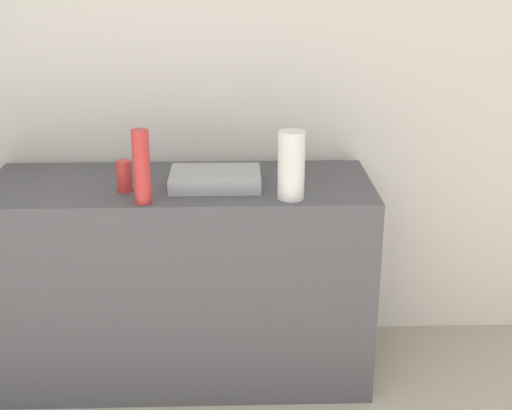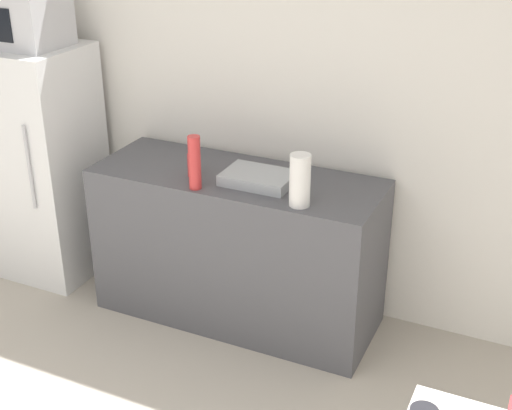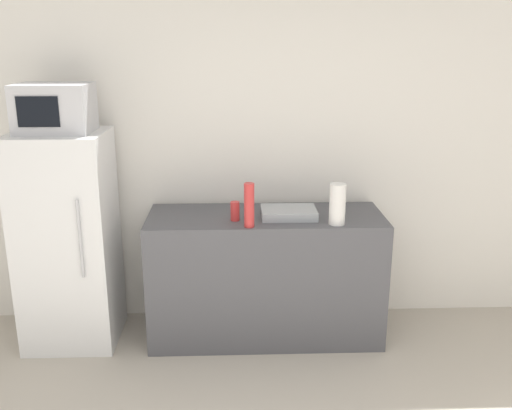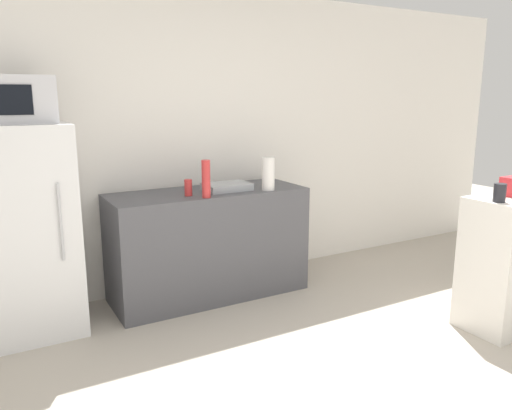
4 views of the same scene
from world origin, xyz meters
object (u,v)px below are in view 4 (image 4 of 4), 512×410
microwave (16,100)px  paper_towel_roll (268,174)px  refrigerator (29,232)px  bottle_short (188,188)px  jar (500,193)px  bottle_tall (206,179)px

microwave → paper_towel_roll: (1.85, -0.20, -0.61)m
refrigerator → paper_towel_roll: (1.85, -0.20, 0.30)m
refrigerator → paper_towel_roll: refrigerator is taller
bottle_short → jar: jar is taller
bottle_short → paper_towel_roll: 0.69m
bottle_tall → bottle_short: bearing=123.3°
microwave → bottle_short: 1.36m
bottle_tall → jar: (1.54, -1.43, -0.02)m
microwave → paper_towel_roll: microwave is taller
microwave → bottle_tall: (1.26, -0.24, -0.60)m
bottle_short → microwave: bearing=175.2°
microwave → bottle_short: (1.17, -0.10, -0.69)m
microwave → paper_towel_roll: bearing=-6.3°
microwave → bottle_tall: bearing=-10.7°
jar → paper_towel_roll: bearing=123.0°
microwave → bottle_tall: size_ratio=1.60×
jar → paper_towel_roll: paper_towel_roll is taller
bottle_short → paper_towel_roll: size_ratio=0.48×
microwave → paper_towel_roll: 1.96m
bottle_tall → bottle_short: bottle_tall is taller
refrigerator → bottle_tall: refrigerator is taller
refrigerator → jar: refrigerator is taller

